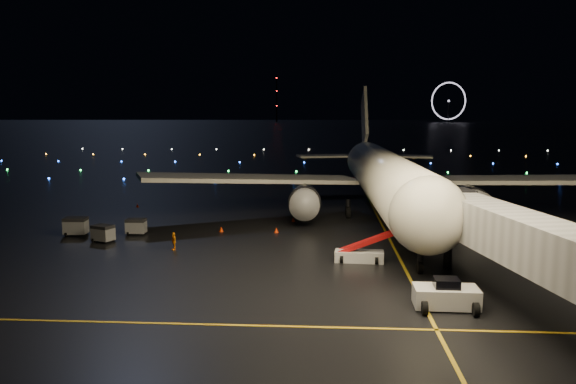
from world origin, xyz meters
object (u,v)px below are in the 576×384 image
at_px(crew_c, 174,241).
at_px(airliner, 382,147).
at_px(baggage_cart_1, 103,234).
at_px(belt_loader, 359,245).
at_px(baggage_cart_0, 136,227).
at_px(pushback_tug, 446,293).
at_px(baggage_cart_2, 76,227).

bearing_deg(crew_c, airliner, 105.99).
distance_m(airliner, baggage_cart_1, 34.17).
xyz_separation_m(airliner, belt_loader, (-4.06, -22.45, -6.95)).
height_order(crew_c, baggage_cart_0, crew_c).
bearing_deg(baggage_cart_1, baggage_cart_0, 80.90).
xyz_separation_m(crew_c, baggage_cart_0, (-5.71, 6.34, -0.01)).
relative_size(airliner, pushback_tug, 14.33).
height_order(belt_loader, baggage_cart_0, belt_loader).
distance_m(crew_c, baggage_cart_1, 8.34).
height_order(pushback_tug, belt_loader, belt_loader).
xyz_separation_m(pushback_tug, baggage_cart_2, (-33.67, 19.68, -0.04)).
distance_m(belt_loader, baggage_cart_1, 25.47).
height_order(baggage_cart_0, baggage_cart_2, baggage_cart_2).
xyz_separation_m(belt_loader, baggage_cart_0, (-22.65, 9.32, -0.64)).
relative_size(pushback_tug, belt_loader, 0.68).
bearing_deg(pushback_tug, baggage_cart_0, 144.58).
xyz_separation_m(crew_c, baggage_cart_2, (-11.79, 5.46, 0.10)).
distance_m(baggage_cart_1, baggage_cart_2, 4.75).
bearing_deg(airliner, pushback_tug, -89.69).
height_order(airliner, baggage_cart_2, airliner).
bearing_deg(pushback_tug, baggage_cart_2, 150.97).
distance_m(pushback_tug, baggage_cart_0, 34.41).
height_order(belt_loader, crew_c, belt_loader).
relative_size(airliner, belt_loader, 9.77).
relative_size(pushback_tug, crew_c, 2.45).
xyz_separation_m(airliner, baggage_cart_1, (-28.85, -16.66, -7.58)).
bearing_deg(baggage_cart_1, airliner, 52.14).
relative_size(belt_loader, baggage_cart_0, 3.10).
bearing_deg(baggage_cart_2, airliner, 17.86).
height_order(belt_loader, baggage_cart_1, belt_loader).
distance_m(pushback_tug, crew_c, 26.10).
xyz_separation_m(baggage_cart_1, baggage_cart_2, (-3.94, 2.65, 0.11)).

